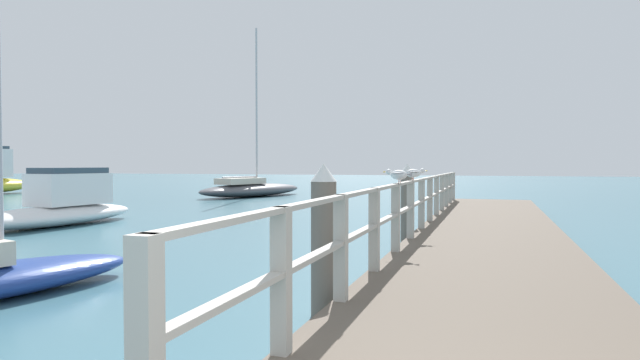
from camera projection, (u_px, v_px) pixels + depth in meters
name	position (u px, v px, depth m)	size (l,w,h in m)	color
pier_deck	(488.00, 240.00, 10.68)	(2.78, 20.03, 0.36)	brown
pier_railing	(421.00, 198.00, 11.05)	(0.12, 18.55, 1.02)	#B2ADA3
dock_piling_near	(324.00, 239.00, 5.95)	(0.29, 0.29, 1.69)	#6B6056
dock_piling_far	(407.00, 202.00, 11.74)	(0.29, 0.29, 1.69)	#6B6056
seagull_foreground	(398.00, 174.00, 8.38)	(0.47, 0.23, 0.21)	white
seagull_background	(414.00, 173.00, 9.88)	(0.44, 0.27, 0.21)	white
boat_0	(251.00, 189.00, 27.96)	(4.30, 7.27, 8.72)	#4C4C51
boat_1	(59.00, 206.00, 14.83)	(2.16, 5.46, 1.58)	white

